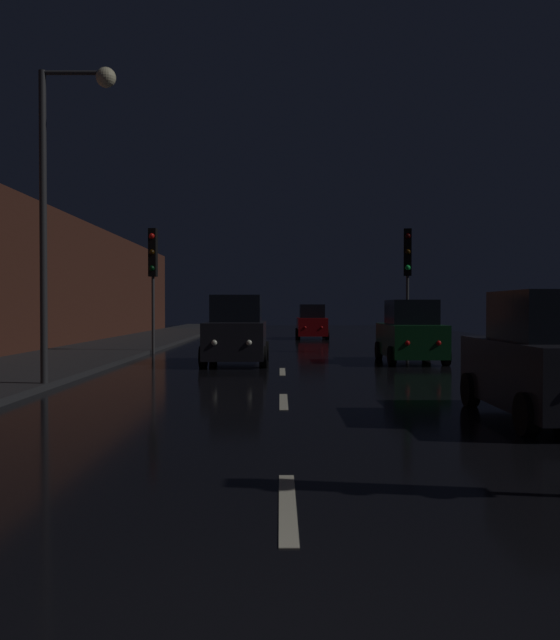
{
  "coord_description": "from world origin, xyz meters",
  "views": [
    {
      "loc": [
        -0.07,
        -3.14,
        1.82
      ],
      "look_at": [
        -0.04,
        20.37,
        1.39
      ],
      "focal_mm": 37.8,
      "sensor_mm": 36.0,
      "label": 1
    }
  ],
  "objects_px": {
    "traffic_light_far_left": "(152,263)",
    "car_parked_right_far": "(410,334)",
    "car_distant_taillights": "(311,323)",
    "car_approaching_headlights": "(236,332)",
    "car_parked_right_near": "(547,361)",
    "streetlamp_overhead": "(63,176)",
    "traffic_light_far_right": "(407,262)"
  },
  "relations": [
    {
      "from": "traffic_light_far_left",
      "to": "car_parked_right_far",
      "type": "height_order",
      "value": "traffic_light_far_left"
    },
    {
      "from": "car_distant_taillights",
      "to": "car_approaching_headlights",
      "type": "bearing_deg",
      "value": 169.44
    },
    {
      "from": "car_parked_right_near",
      "to": "car_parked_right_far",
      "type": "distance_m",
      "value": 11.56
    },
    {
      "from": "car_approaching_headlights",
      "to": "car_parked_right_near",
      "type": "bearing_deg",
      "value": 27.78
    },
    {
      "from": "traffic_light_far_left",
      "to": "streetlamp_overhead",
      "type": "bearing_deg",
      "value": 5.27
    },
    {
      "from": "car_parked_right_near",
      "to": "traffic_light_far_left",
      "type": "bearing_deg",
      "value": 30.91
    },
    {
      "from": "car_parked_right_near",
      "to": "car_distant_taillights",
      "type": "height_order",
      "value": "car_parked_right_near"
    },
    {
      "from": "streetlamp_overhead",
      "to": "car_parked_right_near",
      "type": "relative_size",
      "value": 1.71
    },
    {
      "from": "streetlamp_overhead",
      "to": "car_approaching_headlights",
      "type": "bearing_deg",
      "value": 64.54
    },
    {
      "from": "traffic_light_far_left",
      "to": "car_distant_taillights",
      "type": "distance_m",
      "value": 14.87
    },
    {
      "from": "car_distant_taillights",
      "to": "car_parked_right_far",
      "type": "height_order",
      "value": "car_parked_right_far"
    },
    {
      "from": "car_approaching_headlights",
      "to": "streetlamp_overhead",
      "type": "bearing_deg",
      "value": -25.46
    },
    {
      "from": "car_approaching_headlights",
      "to": "car_parked_right_far",
      "type": "relative_size",
      "value": 1.07
    },
    {
      "from": "traffic_light_far_left",
      "to": "car_approaching_headlights",
      "type": "height_order",
      "value": "traffic_light_far_left"
    },
    {
      "from": "car_parked_right_far",
      "to": "car_parked_right_near",
      "type": "bearing_deg",
      "value": -180.0
    },
    {
      "from": "car_approaching_headlights",
      "to": "car_parked_right_near",
      "type": "distance_m",
      "value": 12.41
    },
    {
      "from": "car_parked_right_near",
      "to": "car_parked_right_far",
      "type": "xyz_separation_m",
      "value": [
        -0.0,
        11.56,
        -0.01
      ]
    },
    {
      "from": "car_parked_right_near",
      "to": "car_distant_taillights",
      "type": "relative_size",
      "value": 1.04
    },
    {
      "from": "traffic_light_far_right",
      "to": "car_approaching_headlights",
      "type": "distance_m",
      "value": 8.87
    },
    {
      "from": "traffic_light_far_right",
      "to": "car_parked_right_far",
      "type": "xyz_separation_m",
      "value": [
        -0.8,
        -4.76,
        -2.71
      ]
    },
    {
      "from": "car_approaching_headlights",
      "to": "car_parked_right_near",
      "type": "relative_size",
      "value": 1.06
    },
    {
      "from": "car_parked_right_far",
      "to": "traffic_light_far_right",
      "type": "bearing_deg",
      "value": -9.5
    },
    {
      "from": "streetlamp_overhead",
      "to": "car_distant_taillights",
      "type": "xyz_separation_m",
      "value": [
        6.63,
        24.64,
        -3.8
      ]
    },
    {
      "from": "traffic_light_far_right",
      "to": "car_approaching_headlights",
      "type": "height_order",
      "value": "traffic_light_far_right"
    },
    {
      "from": "streetlamp_overhead",
      "to": "car_approaching_headlights",
      "type": "distance_m",
      "value": 8.62
    },
    {
      "from": "traffic_light_far_right",
      "to": "streetlamp_overhead",
      "type": "xyz_separation_m",
      "value": [
        -9.93,
        -12.36,
        1.06
      ]
    },
    {
      "from": "traffic_light_far_right",
      "to": "car_parked_right_near",
      "type": "height_order",
      "value": "traffic_light_far_right"
    },
    {
      "from": "streetlamp_overhead",
      "to": "traffic_light_far_right",
      "type": "bearing_deg",
      "value": 51.24
    },
    {
      "from": "car_approaching_headlights",
      "to": "traffic_light_far_right",
      "type": "bearing_deg",
      "value": 129.04
    },
    {
      "from": "streetlamp_overhead",
      "to": "car_parked_right_far",
      "type": "height_order",
      "value": "streetlamp_overhead"
    },
    {
      "from": "car_parked_right_near",
      "to": "car_approaching_headlights",
      "type": "bearing_deg",
      "value": 27.78
    },
    {
      "from": "traffic_light_far_right",
      "to": "car_approaching_headlights",
      "type": "relative_size",
      "value": 1.13
    }
  ]
}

